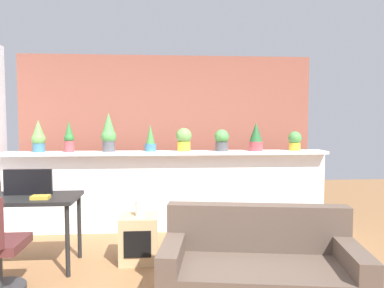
% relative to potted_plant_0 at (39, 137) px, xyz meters
% --- Properties ---
extents(divider_wall, '(4.38, 0.16, 1.07)m').
position_rel_potted_plant_0_xyz_m(divider_wall, '(1.71, 0.02, -0.78)').
color(divider_wall, white).
rests_on(divider_wall, ground).
extents(plant_shelf, '(4.38, 0.35, 0.04)m').
position_rel_potted_plant_0_xyz_m(plant_shelf, '(1.71, -0.02, -0.22)').
color(plant_shelf, white).
rests_on(plant_shelf, divider_wall).
extents(brick_wall_behind, '(4.38, 0.10, 2.50)m').
position_rel_potted_plant_0_xyz_m(brick_wall_behind, '(1.71, 0.62, -0.06)').
color(brick_wall_behind, brown).
rests_on(brick_wall_behind, ground).
extents(potted_plant_0, '(0.18, 0.18, 0.43)m').
position_rel_potted_plant_0_xyz_m(potted_plant_0, '(0.00, 0.00, 0.00)').
color(potted_plant_0, '#386B84').
rests_on(potted_plant_0, plant_shelf).
extents(potted_plant_1, '(0.13, 0.13, 0.41)m').
position_rel_potted_plant_0_xyz_m(potted_plant_1, '(0.41, -0.03, -0.01)').
color(potted_plant_1, '#B7474C').
rests_on(potted_plant_1, plant_shelf).
extents(potted_plant_2, '(0.20, 0.20, 0.53)m').
position_rel_potted_plant_0_xyz_m(potted_plant_2, '(0.92, 0.01, 0.05)').
color(potted_plant_2, '#4C4C51').
rests_on(potted_plant_2, plant_shelf).
extents(potted_plant_3, '(0.16, 0.16, 0.37)m').
position_rel_potted_plant_0_xyz_m(potted_plant_3, '(1.48, 0.01, -0.04)').
color(potted_plant_3, '#386B84').
rests_on(potted_plant_3, plant_shelf).
extents(potted_plant_4, '(0.22, 0.22, 0.32)m').
position_rel_potted_plant_0_xyz_m(potted_plant_4, '(1.93, 0.01, -0.04)').
color(potted_plant_4, gold).
rests_on(potted_plant_4, plant_shelf).
extents(potted_plant_5, '(0.20, 0.20, 0.30)m').
position_rel_potted_plant_0_xyz_m(potted_plant_5, '(2.45, -0.03, -0.05)').
color(potted_plant_5, '#4C4C51').
rests_on(potted_plant_5, plant_shelf).
extents(potted_plant_6, '(0.19, 0.19, 0.39)m').
position_rel_potted_plant_0_xyz_m(potted_plant_6, '(2.92, -0.04, -0.01)').
color(potted_plant_6, '#B7474C').
rests_on(potted_plant_6, plant_shelf).
extents(potted_plant_7, '(0.18, 0.18, 0.27)m').
position_rel_potted_plant_0_xyz_m(potted_plant_7, '(3.48, -0.00, -0.06)').
color(potted_plant_7, gold).
rests_on(potted_plant_7, plant_shelf).
extents(desk, '(1.10, 0.60, 0.75)m').
position_rel_potted_plant_0_xyz_m(desk, '(0.22, -1.16, -0.64)').
color(desk, black).
rests_on(desk, ground).
extents(tv_monitor, '(0.49, 0.04, 0.27)m').
position_rel_potted_plant_0_xyz_m(tv_monitor, '(0.24, -1.08, -0.42)').
color(tv_monitor, black).
rests_on(tv_monitor, desk).
extents(side_cube_shelf, '(0.40, 0.41, 0.50)m').
position_rel_potted_plant_0_xyz_m(side_cube_shelf, '(1.38, -1.06, -1.06)').
color(side_cube_shelf, tan).
rests_on(side_cube_shelf, ground).
extents(vase_on_shelf, '(0.10, 0.10, 0.17)m').
position_rel_potted_plant_0_xyz_m(vase_on_shelf, '(1.40, -1.06, -0.73)').
color(vase_on_shelf, silver).
rests_on(vase_on_shelf, side_cube_shelf).
extents(book_on_desk, '(0.17, 0.11, 0.04)m').
position_rel_potted_plant_0_xyz_m(book_on_desk, '(0.44, -1.30, -0.54)').
color(book_on_desk, gold).
rests_on(book_on_desk, desk).
extents(couch, '(1.66, 0.99, 0.80)m').
position_rel_potted_plant_0_xyz_m(couch, '(2.43, -2.16, -1.03)').
color(couch, brown).
rests_on(couch, ground).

